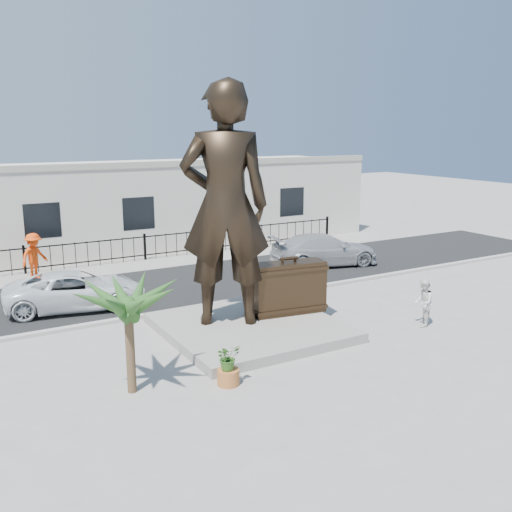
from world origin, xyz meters
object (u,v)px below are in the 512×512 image
Objects in this scene: statue at (225,205)px; suitcase at (289,288)px; car_white at (76,290)px; tourist at (423,303)px.

statue is 3.59m from suitcase.
tourist is at bearing -116.95° from car_white.
tourist is (3.54, -2.54, -0.38)m from suitcase.
car_white is (-3.58, 4.66, -3.32)m from statue.
car_white is (-5.76, 4.90, -0.48)m from suitcase.
suitcase is 1.57× the size of tourist.
suitcase is 0.50× the size of car_white.
statue reaches higher than tourist.
suitcase is (2.19, -0.23, -2.84)m from statue.
statue is 6.75m from car_white.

